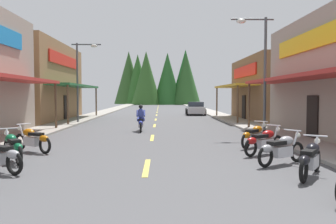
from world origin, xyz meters
The scene contains 17 objects.
ground centered at (0.00, 31.88, -0.05)m, with size 10.81×93.76×0.10m, color #4C4C4F.
sidewalk_left centered at (-6.49, 31.88, 0.06)m, with size 2.16×93.76×0.12m, color gray.
sidewalk_right centered at (6.49, 31.88, 0.06)m, with size 2.16×93.76×0.12m, color #9E9991.
centerline_dashes centered at (0.00, 36.96, 0.01)m, with size 0.16×71.39×0.01m.
storefront_left_far centered at (-10.67, 27.12, 3.19)m, with size 8.07×11.88×6.39m.
storefront_right_far centered at (12.01, 27.22, 2.64)m, with size 10.75×10.40×5.28m.
streetlamp_left centered at (-5.46, 24.10, 3.93)m, with size 2.19×0.30×5.99m.
streetlamp_right centered at (5.46, 15.95, 3.99)m, with size 2.19×0.30×6.09m.
motorcycle_parked_right_1 centered at (4.24, 7.09, 0.49)m, with size 1.33×1.79×1.04m.
motorcycle_parked_right_2 centered at (4.06, 8.66, 0.49)m, with size 1.85×1.25×1.04m.
motorcycle_parked_right_3 centered at (4.07, 10.38, 0.49)m, with size 1.80×1.33×1.04m.
motorcycle_parked_right_4 centered at (4.22, 12.11, 0.49)m, with size 1.54×1.63×1.04m.
motorcycle_parked_left_2 centered at (-4.26, 9.31, 0.49)m, with size 1.35×1.78×1.04m.
motorcycle_parked_left_3 centered at (-4.33, 11.15, 0.49)m, with size 1.81×1.31×1.04m.
rider_cruising_lead centered at (-0.74, 18.32, 0.66)m, with size 0.60×2.14×1.57m.
parked_car_curbside centered at (4.21, 35.02, 0.69)m, with size 2.20×4.37×1.40m.
treeline_backdrop centered at (-0.31, 78.71, 6.17)m, with size 20.88×13.84×13.00m.
Camera 1 is at (0.40, -1.39, 2.10)m, focal length 36.12 mm.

